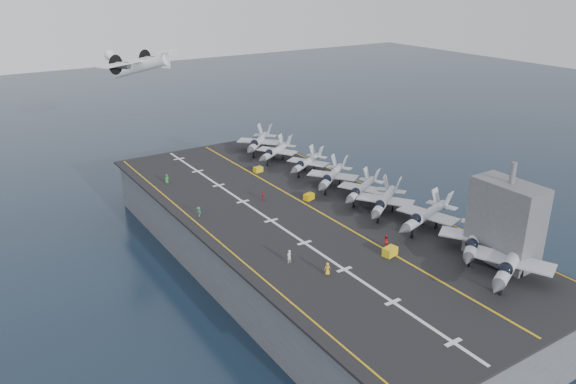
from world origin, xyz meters
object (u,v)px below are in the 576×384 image
fighter_jet_0 (511,261)px  transport_plane (140,66)px  tow_cart_a (390,251)px  island_superstructure (507,213)px

fighter_jet_0 → transport_plane: bearing=101.5°
tow_cart_a → transport_plane: transport_plane is taller
island_superstructure → fighter_jet_0: bearing=-130.6°
island_superstructure → tow_cart_a: (-12.65, 9.70, -6.85)m
island_superstructure → transport_plane: bearing=104.4°
island_superstructure → transport_plane: size_ratio=0.49×
fighter_jet_0 → transport_plane: (-18.51, 91.30, 15.68)m
fighter_jet_0 → island_superstructure: bearing=49.4°
island_superstructure → transport_plane: transport_plane is taller
island_superstructure → transport_plane: (-22.31, 86.88, 11.02)m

